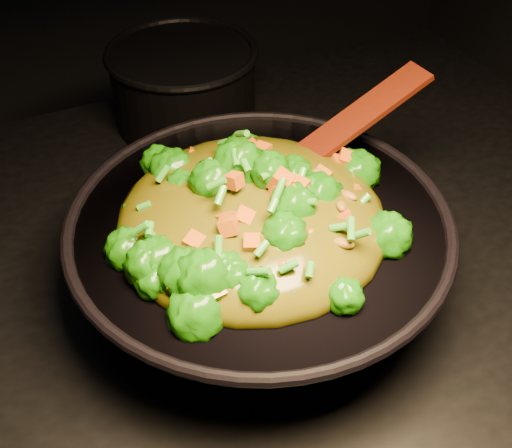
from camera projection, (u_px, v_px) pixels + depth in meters
name	position (u px, v px, depth m)	size (l,w,h in m)	color
stovetop	(270.00, 396.00, 1.25)	(1.20, 0.90, 0.90)	black
wok	(259.00, 257.00, 0.81)	(0.45, 0.45, 0.13)	black
stir_fry	(252.00, 188.00, 0.72)	(0.32, 0.32, 0.11)	#1A6907
spatula	(333.00, 136.00, 0.81)	(0.29, 0.04, 0.01)	#381404
back_pot	(184.00, 86.00, 1.11)	(0.25, 0.25, 0.14)	black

